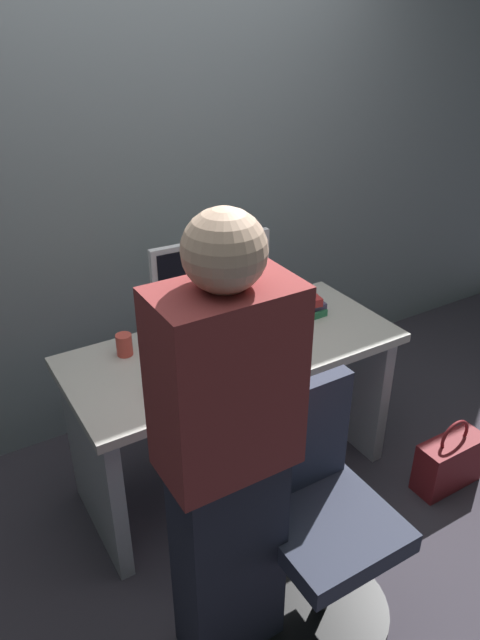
% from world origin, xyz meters
% --- Properties ---
extents(ground_plane, '(9.00, 9.00, 0.00)m').
position_xyz_m(ground_plane, '(0.00, 0.00, 0.00)').
color(ground_plane, '#3D3842').
extents(wall_back, '(6.40, 0.10, 3.00)m').
position_xyz_m(wall_back, '(0.00, 0.79, 1.50)').
color(wall_back, gray).
rests_on(wall_back, ground).
extents(desk, '(1.46, 0.65, 0.75)m').
position_xyz_m(desk, '(0.00, 0.00, 0.52)').
color(desk, beige).
rests_on(desk, ground).
extents(office_chair, '(0.52, 0.52, 0.94)m').
position_xyz_m(office_chair, '(-0.10, -0.75, 0.43)').
color(office_chair, black).
rests_on(office_chair, ground).
extents(person_at_desk, '(0.40, 0.24, 1.64)m').
position_xyz_m(person_at_desk, '(-0.45, -0.71, 0.84)').
color(person_at_desk, '#262838').
rests_on(person_at_desk, ground).
extents(monitor, '(0.54, 0.15, 0.46)m').
position_xyz_m(monitor, '(-0.03, 0.12, 1.00)').
color(monitor, silver).
rests_on(monitor, desk).
extents(keyboard, '(0.43, 0.13, 0.02)m').
position_xyz_m(keyboard, '(-0.06, -0.14, 0.76)').
color(keyboard, white).
rests_on(keyboard, desk).
extents(mouse, '(0.06, 0.10, 0.03)m').
position_xyz_m(mouse, '(0.21, -0.15, 0.76)').
color(mouse, black).
rests_on(mouse, desk).
extents(cup_near_keyboard, '(0.07, 0.07, 0.10)m').
position_xyz_m(cup_near_keyboard, '(-0.41, -0.15, 0.79)').
color(cup_near_keyboard, '#D84C3F').
rests_on(cup_near_keyboard, desk).
extents(cup_by_monitor, '(0.07, 0.07, 0.09)m').
position_xyz_m(cup_by_monitor, '(-0.43, 0.18, 0.79)').
color(cup_by_monitor, '#D84C3F').
rests_on(cup_by_monitor, desk).
extents(book_stack, '(0.21, 0.18, 0.10)m').
position_xyz_m(book_stack, '(0.42, 0.08, 0.79)').
color(book_stack, '#338C59').
rests_on(book_stack, desk).
extents(handbag, '(0.34, 0.14, 0.38)m').
position_xyz_m(handbag, '(0.84, -0.58, 0.14)').
color(handbag, maroon).
rests_on(handbag, ground).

